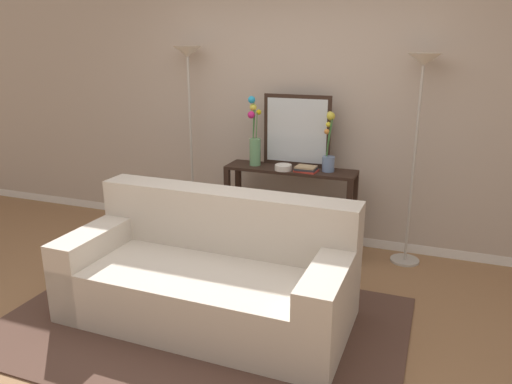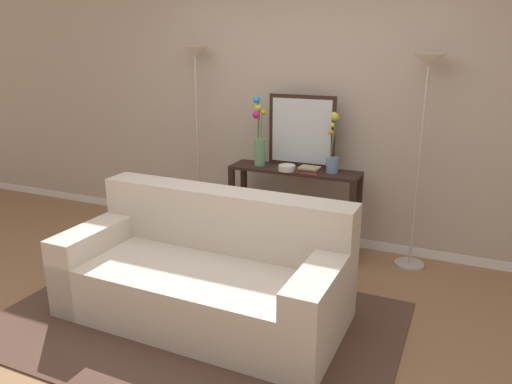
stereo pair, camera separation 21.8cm
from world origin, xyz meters
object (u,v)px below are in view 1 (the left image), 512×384
at_px(couch, 210,276).
at_px(floor_lamp_left, 189,89).
at_px(vase_tall_flowers, 254,140).
at_px(fruit_bowl, 283,167).
at_px(console_table, 290,195).
at_px(floor_lamp_right, 420,102).
at_px(wall_mirror, 297,131).
at_px(book_row_under_console, 255,238).
at_px(book_stack, 306,169).
at_px(vase_short_flowers, 329,150).

distance_m(couch, floor_lamp_left, 2.09).
bearing_deg(vase_tall_flowers, floor_lamp_left, 172.01).
xyz_separation_m(vase_tall_flowers, fruit_bowl, (0.32, -0.09, -0.21)).
bearing_deg(vase_tall_flowers, console_table, -0.31).
bearing_deg(floor_lamp_right, console_table, -174.49).
height_order(floor_lamp_left, vase_tall_flowers, floor_lamp_left).
relative_size(vase_tall_flowers, fruit_bowl, 4.14).
relative_size(floor_lamp_left, wall_mirror, 2.86).
height_order(couch, book_row_under_console, couch).
bearing_deg(book_stack, fruit_bowl, -173.92).
bearing_deg(couch, vase_short_flowers, 69.01).
bearing_deg(book_row_under_console, wall_mirror, 19.07).
bearing_deg(console_table, floor_lamp_right, 5.51).
xyz_separation_m(fruit_bowl, book_stack, (0.21, 0.02, -0.00)).
bearing_deg(wall_mirror, floor_lamp_left, -178.74).
bearing_deg(floor_lamp_left, floor_lamp_right, -0.00).
xyz_separation_m(floor_lamp_right, vase_tall_flowers, (-1.45, -0.10, -0.40)).
distance_m(couch, book_stack, 1.44).
bearing_deg(console_table, couch, -97.61).
relative_size(couch, floor_lamp_left, 1.07).
bearing_deg(wall_mirror, vase_short_flowers, -17.61).
xyz_separation_m(wall_mirror, fruit_bowl, (-0.06, -0.22, -0.31)).
relative_size(couch, fruit_bowl, 13.00).
bearing_deg(floor_lamp_left, couch, -58.15).
height_order(couch, vase_short_flowers, vase_short_flowers).
distance_m(floor_lamp_left, floor_lamp_right, 2.18).
bearing_deg(wall_mirror, fruit_bowl, -104.25).
height_order(floor_lamp_right, wall_mirror, floor_lamp_right).
xyz_separation_m(console_table, book_stack, (0.17, -0.07, 0.29)).
relative_size(floor_lamp_left, fruit_bowl, 12.10).
xyz_separation_m(couch, fruit_bowl, (0.14, 1.27, 0.53)).
bearing_deg(couch, vase_tall_flowers, 97.44).
bearing_deg(book_row_under_console, book_stack, -7.42).
relative_size(console_table, wall_mirror, 1.84).
bearing_deg(console_table, vase_tall_flowers, 179.69).
distance_m(floor_lamp_right, vase_short_flowers, 0.87).
relative_size(vase_short_flowers, book_stack, 2.53).
bearing_deg(vase_short_flowers, couch, -110.99).
relative_size(console_table, vase_tall_flowers, 1.88).
height_order(floor_lamp_left, vase_short_flowers, floor_lamp_left).
bearing_deg(floor_lamp_right, wall_mirror, 178.70).
xyz_separation_m(floor_lamp_right, book_stack, (-0.92, -0.17, -0.62)).
xyz_separation_m(console_table, book_row_under_console, (-0.36, 0.00, -0.49)).
distance_m(couch, fruit_bowl, 1.38).
height_order(couch, floor_lamp_left, floor_lamp_left).
xyz_separation_m(couch, floor_lamp_right, (1.27, 1.47, 1.15)).
xyz_separation_m(console_table, fruit_bowl, (-0.04, -0.09, 0.29)).
distance_m(vase_short_flowers, book_stack, 0.27).
bearing_deg(couch, book_row_under_console, 97.42).
xyz_separation_m(wall_mirror, book_row_under_console, (-0.37, -0.13, -1.09)).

